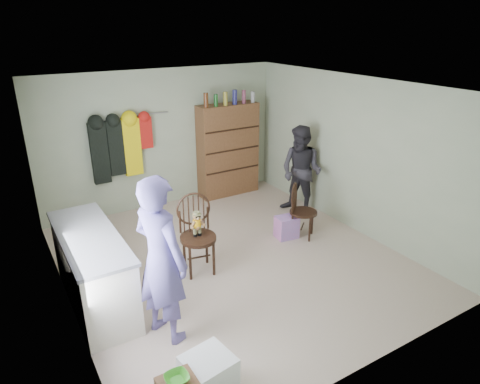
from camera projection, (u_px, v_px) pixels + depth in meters
ground_plane at (233, 259)px, 6.28m from camera, size 5.00×5.00×0.00m
room_walls at (213, 147)px, 6.11m from camera, size 5.00×5.00×5.00m
counter at (93, 269)px, 5.17m from camera, size 0.64×1.86×0.94m
bowl at (177, 378)px, 3.59m from camera, size 0.21×0.21×0.05m
plastic_tub at (209, 376)px, 3.97m from camera, size 0.49×0.47×0.41m
chair_front at (197, 230)px, 5.82m from camera, size 0.58×0.58×1.11m
chair_far at (300, 208)px, 6.79m from camera, size 0.58×0.58×0.92m
striped_bag at (287, 227)px, 6.87m from camera, size 0.37×0.30×0.36m
person_left at (161, 260)px, 4.46m from camera, size 0.67×0.80×1.89m
person_right at (301, 171)px, 7.51m from camera, size 0.86×0.95×1.60m
dresser at (228, 150)px, 8.36m from camera, size 1.20×0.39×2.07m
coat_rack at (120, 147)px, 7.30m from camera, size 1.42×0.12×1.09m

